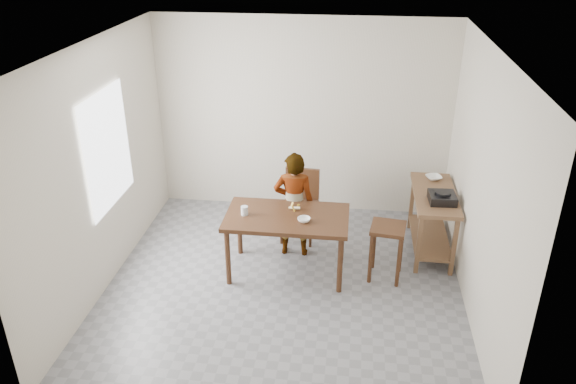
# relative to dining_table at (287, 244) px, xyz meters

# --- Properties ---
(floor) EXTENTS (4.00, 4.00, 0.04)m
(floor) POSITION_rel_dining_table_xyz_m (0.00, -0.30, -0.40)
(floor) COLOR slate
(floor) RESTS_ON ground
(ceiling) EXTENTS (4.00, 4.00, 0.04)m
(ceiling) POSITION_rel_dining_table_xyz_m (0.00, -0.30, 2.35)
(ceiling) COLOR white
(ceiling) RESTS_ON wall_back
(wall_back) EXTENTS (4.00, 0.04, 2.70)m
(wall_back) POSITION_rel_dining_table_xyz_m (0.00, 1.72, 0.98)
(wall_back) COLOR beige
(wall_back) RESTS_ON ground
(wall_front) EXTENTS (4.00, 0.04, 2.70)m
(wall_front) POSITION_rel_dining_table_xyz_m (0.00, -2.32, 0.98)
(wall_front) COLOR beige
(wall_front) RESTS_ON ground
(wall_left) EXTENTS (0.04, 4.00, 2.70)m
(wall_left) POSITION_rel_dining_table_xyz_m (-2.02, -0.30, 0.98)
(wall_left) COLOR beige
(wall_left) RESTS_ON ground
(wall_right) EXTENTS (0.04, 4.00, 2.70)m
(wall_right) POSITION_rel_dining_table_xyz_m (2.02, -0.30, 0.98)
(wall_right) COLOR beige
(wall_right) RESTS_ON ground
(window_pane) EXTENTS (0.02, 1.10, 1.30)m
(window_pane) POSITION_rel_dining_table_xyz_m (-1.97, -0.10, 1.12)
(window_pane) COLOR white
(window_pane) RESTS_ON wall_left
(dining_table) EXTENTS (1.40, 0.80, 0.75)m
(dining_table) POSITION_rel_dining_table_xyz_m (0.00, 0.00, 0.00)
(dining_table) COLOR #3D2212
(dining_table) RESTS_ON floor
(prep_counter) EXTENTS (0.50, 1.20, 0.80)m
(prep_counter) POSITION_rel_dining_table_xyz_m (1.72, 0.70, 0.03)
(prep_counter) COLOR brown
(prep_counter) RESTS_ON floor
(child) EXTENTS (0.50, 0.34, 1.35)m
(child) POSITION_rel_dining_table_xyz_m (0.03, 0.42, 0.30)
(child) COLOR silver
(child) RESTS_ON floor
(dining_chair) EXTENTS (0.48, 0.48, 0.91)m
(dining_chair) POSITION_rel_dining_table_xyz_m (0.06, 0.79, 0.08)
(dining_chair) COLOR #3D2212
(dining_chair) RESTS_ON floor
(stool) EXTENTS (0.43, 0.43, 0.67)m
(stool) POSITION_rel_dining_table_xyz_m (1.15, 0.03, -0.04)
(stool) COLOR #3D2212
(stool) RESTS_ON floor
(glass_tumbler) EXTENTS (0.10, 0.10, 0.10)m
(glass_tumbler) POSITION_rel_dining_table_xyz_m (-0.48, -0.03, 0.43)
(glass_tumbler) COLOR silver
(glass_tumbler) RESTS_ON dining_table
(small_bowl) EXTENTS (0.17, 0.17, 0.05)m
(small_bowl) POSITION_rel_dining_table_xyz_m (0.20, -0.11, 0.40)
(small_bowl) COLOR white
(small_bowl) RESTS_ON dining_table
(banana) EXTENTS (0.16, 0.12, 0.05)m
(banana) POSITION_rel_dining_table_xyz_m (0.07, 0.16, 0.40)
(banana) COLOR gold
(banana) RESTS_ON dining_table
(serving_bowl) EXTENTS (0.25, 0.25, 0.05)m
(serving_bowl) POSITION_rel_dining_table_xyz_m (1.74, 1.10, 0.45)
(serving_bowl) COLOR white
(serving_bowl) RESTS_ON prep_counter
(gas_burner) EXTENTS (0.32, 0.32, 0.10)m
(gas_burner) POSITION_rel_dining_table_xyz_m (1.77, 0.47, 0.48)
(gas_burner) COLOR black
(gas_burner) RESTS_ON prep_counter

